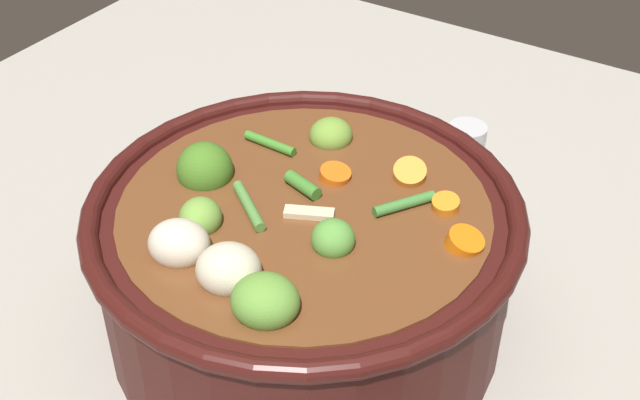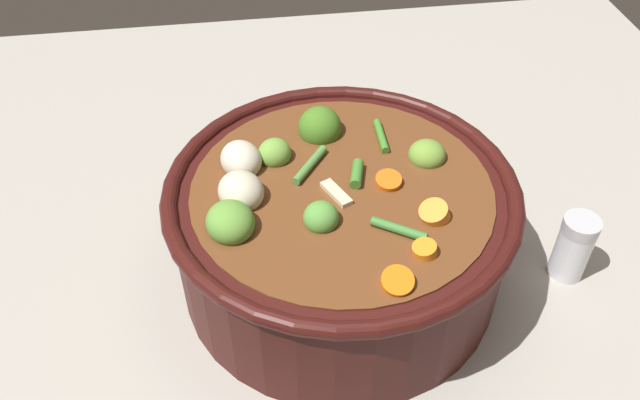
# 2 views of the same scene
# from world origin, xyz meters

# --- Properties ---
(ground_plane) EXTENTS (1.10, 1.10, 0.00)m
(ground_plane) POSITION_xyz_m (0.00, 0.00, 0.00)
(ground_plane) COLOR #9E998E
(cooking_pot) EXTENTS (0.32, 0.32, 0.14)m
(cooking_pot) POSITION_xyz_m (0.00, -0.00, 0.06)
(cooking_pot) COLOR #38110F
(cooking_pot) RESTS_ON ground_plane
(salt_shaker) EXTENTS (0.04, 0.04, 0.07)m
(salt_shaker) POSITION_xyz_m (-0.23, 0.03, 0.04)
(salt_shaker) COLOR silver
(salt_shaker) RESTS_ON ground_plane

